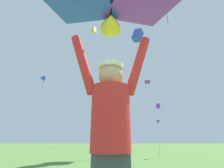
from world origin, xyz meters
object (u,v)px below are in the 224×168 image
marker_flag (159,124)px  distant_kite_blue_mid_left (44,79)px  kite_flyer_person (111,138)px  held_stunt_kite (111,8)px  distant_kite_purple_high_right (158,106)px  distant_kite_yellow_low_right (94,30)px  distant_kite_blue_far_center (138,36)px  distant_kite_magenta_low_left (166,11)px  distant_kite_purple_mid_right (147,82)px  distant_kite_blue_overhead_distant (106,79)px

marker_flag → distant_kite_blue_mid_left: bearing=138.0°
kite_flyer_person → held_stunt_kite: bearing=-87.2°
distant_kite_purple_high_right → distant_kite_yellow_low_right: bearing=-134.6°
marker_flag → distant_kite_blue_far_center: bearing=111.8°
distant_kite_blue_mid_left → distant_kite_blue_far_center: bearing=-39.1°
kite_flyer_person → marker_flag: 9.28m
distant_kite_magenta_low_left → distant_kite_purple_high_right: 16.06m
distant_kite_yellow_low_right → held_stunt_kite: bearing=-81.2°
distant_kite_blue_mid_left → marker_flag: size_ratio=0.95×
distant_kite_purple_high_right → distant_kite_yellow_low_right: distant_kite_yellow_low_right is taller
distant_kite_blue_far_center → distant_kite_blue_mid_left: (-12.22, 9.94, -0.21)m
kite_flyer_person → distant_kite_purple_mid_right: distant_kite_purple_mid_right is taller
held_stunt_kite → distant_kite_blue_overhead_distant: distant_kite_blue_overhead_distant is taller
kite_flyer_person → distant_kite_blue_overhead_distant: (-1.24, 27.27, 11.05)m
distant_kite_purple_high_right → distant_kite_blue_mid_left: (-18.36, -7.56, 2.42)m
kite_flyer_person → distant_kite_purple_high_right: size_ratio=2.08×
held_stunt_kite → distant_kite_yellow_low_right: distant_kite_yellow_low_right is taller
distant_kite_magenta_low_left → distant_kite_purple_mid_right: (-1.50, 7.85, -7.31)m
distant_kite_blue_far_center → distant_kite_purple_high_right: bearing=70.7°
distant_kite_purple_high_right → marker_flag: bearing=-105.9°
distant_kite_magenta_low_left → distant_kite_purple_mid_right: 10.83m
held_stunt_kite → distant_kite_yellow_low_right: 21.44m
held_stunt_kite → marker_flag: (2.84, 8.84, -0.35)m
held_stunt_kite → distant_kite_purple_mid_right: distant_kite_purple_mid_right is taller
kite_flyer_person → distant_kite_magenta_low_left: (7.20, 15.83, 16.50)m
distant_kite_magenta_low_left → distant_kite_blue_overhead_distant: size_ratio=3.79×
distant_kite_magenta_low_left → marker_flag: 17.61m
held_stunt_kite → distant_kite_yellow_low_right: (-2.61, 16.93, 12.89)m
kite_flyer_person → distant_kite_purple_high_right: 29.77m
distant_kite_blue_overhead_distant → held_stunt_kite: bearing=-87.4°
kite_flyer_person → distant_kite_blue_far_center: 13.73m
distant_kite_blue_overhead_distant → distant_kite_magenta_low_left: bearing=-53.6°
distant_kite_blue_mid_left → marker_flag: (12.89, -11.61, -7.46)m
kite_flyer_person → distant_kite_purple_high_right: distant_kite_purple_high_right is taller
kite_flyer_person → distant_kite_blue_mid_left: bearing=116.2°
held_stunt_kite → distant_kite_blue_mid_left: bearing=116.2°
distant_kite_yellow_low_right → distant_kite_blue_overhead_distant: bearing=82.5°
held_stunt_kite → kite_flyer_person: bearing=92.8°
distant_kite_purple_mid_right → distant_kite_blue_mid_left: (-15.76, -3.29, -0.77)m
distant_kite_blue_far_center → distant_kite_yellow_low_right: bearing=126.7°
distant_kite_purple_high_right → distant_kite_yellow_low_right: 17.58m
distant_kite_magenta_low_left → marker_flag: distant_kite_magenta_low_left is taller
distant_kite_purple_high_right → distant_kite_purple_mid_right: (-2.60, -4.27, 3.19)m
distant_kite_purple_mid_right → distant_kite_blue_mid_left: bearing=-168.2°
marker_flag → kite_flyer_person: bearing=-107.9°
distant_kite_blue_overhead_distant → distant_kite_yellow_low_right: distant_kite_yellow_low_right is taller
distant_kite_blue_far_center → distant_kite_blue_mid_left: bearing=140.9°
distant_kite_blue_overhead_distant → marker_flag: (4.07, -18.49, -10.08)m
distant_kite_blue_overhead_distant → distant_kite_purple_mid_right: size_ratio=0.69×
distant_kite_purple_high_right → distant_kite_blue_far_center: size_ratio=0.73×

